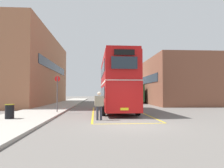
# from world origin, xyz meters

# --- Properties ---
(ground_plane) EXTENTS (135.60, 135.60, 0.00)m
(ground_plane) POSITION_xyz_m (0.00, 14.40, 0.00)
(ground_plane) COLOR #66605B
(sidewalk_left) EXTENTS (4.00, 57.60, 0.14)m
(sidewalk_left) POSITION_xyz_m (-6.50, 16.80, 0.07)
(sidewalk_left) COLOR #A39E93
(sidewalk_left) RESTS_ON ground
(brick_building_left) EXTENTS (6.02, 21.70, 9.75)m
(brick_building_left) POSITION_xyz_m (-11.08, 20.02, 4.88)
(brick_building_left) COLOR #9E6647
(brick_building_left) RESTS_ON ground
(depot_building_right) EXTENTS (7.38, 15.06, 6.49)m
(depot_building_right) POSITION_xyz_m (9.16, 19.55, 3.24)
(depot_building_right) COLOR brown
(depot_building_right) RESTS_ON ground
(double_decker_bus) EXTENTS (2.91, 10.41, 4.75)m
(double_decker_bus) POSITION_xyz_m (-0.08, 7.63, 2.51)
(double_decker_bus) COLOR black
(double_decker_bus) RESTS_ON ground
(single_deck_bus) EXTENTS (3.46, 8.50, 3.02)m
(single_deck_bus) POSITION_xyz_m (3.38, 23.25, 1.64)
(single_deck_bus) COLOR black
(single_deck_bus) RESTS_ON ground
(pedestrian_boarding) EXTENTS (0.58, 0.26, 1.73)m
(pedestrian_boarding) POSITION_xyz_m (-1.61, 1.99, 1.01)
(pedestrian_boarding) COLOR #2D2D38
(pedestrian_boarding) RESTS_ON ground
(litter_bin) EXTENTS (0.54, 0.54, 0.85)m
(litter_bin) POSITION_xyz_m (-6.89, 1.94, 0.57)
(litter_bin) COLOR black
(litter_bin) RESTS_ON sidewalk_left
(bus_stop_sign) EXTENTS (0.44, 0.08, 2.85)m
(bus_stop_sign) POSITION_xyz_m (-4.93, 6.05, 1.85)
(bus_stop_sign) COLOR #4C4C51
(bus_stop_sign) RESTS_ON sidewalk_left
(bay_marking_yellow) EXTENTS (4.35, 12.43, 0.01)m
(bay_marking_yellow) POSITION_xyz_m (-0.07, 5.71, 0.00)
(bay_marking_yellow) COLOR gold
(bay_marking_yellow) RESTS_ON ground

